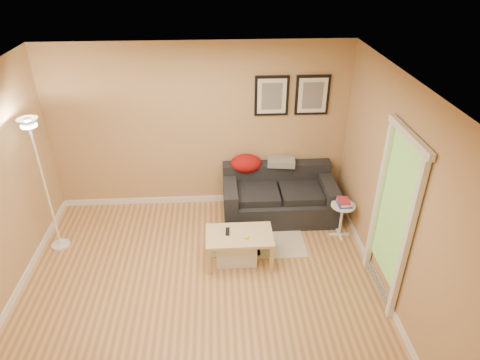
{
  "coord_description": "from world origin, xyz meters",
  "views": [
    {
      "loc": [
        0.26,
        -3.95,
        3.84
      ],
      "look_at": [
        0.55,
        0.85,
        1.05
      ],
      "focal_mm": 31.76,
      "sensor_mm": 36.0,
      "label": 1
    }
  ],
  "objects_px": {
    "coffee_table": "(239,248)",
    "side_table": "(341,220)",
    "floor_lamp": "(46,191)",
    "book_stack": "(344,202)",
    "sofa": "(279,195)",
    "storage_bin": "(236,249)"
  },
  "relations": [
    {
      "from": "coffee_table",
      "to": "side_table",
      "type": "relative_size",
      "value": 1.67
    },
    {
      "from": "coffee_table",
      "to": "floor_lamp",
      "type": "distance_m",
      "value": 2.65
    },
    {
      "from": "side_table",
      "to": "floor_lamp",
      "type": "height_order",
      "value": "floor_lamp"
    },
    {
      "from": "storage_bin",
      "to": "side_table",
      "type": "height_order",
      "value": "side_table"
    },
    {
      "from": "storage_bin",
      "to": "floor_lamp",
      "type": "distance_m",
      "value": 2.62
    },
    {
      "from": "storage_bin",
      "to": "coffee_table",
      "type": "bearing_deg",
      "value": -37.87
    },
    {
      "from": "sofa",
      "to": "book_stack",
      "type": "relative_size",
      "value": 7.07
    },
    {
      "from": "sofa",
      "to": "side_table",
      "type": "distance_m",
      "value": 1.01
    },
    {
      "from": "coffee_table",
      "to": "storage_bin",
      "type": "height_order",
      "value": "coffee_table"
    },
    {
      "from": "book_stack",
      "to": "storage_bin",
      "type": "bearing_deg",
      "value": -150.68
    },
    {
      "from": "side_table",
      "to": "sofa",
      "type": "bearing_deg",
      "value": 145.48
    },
    {
      "from": "sofa",
      "to": "side_table",
      "type": "bearing_deg",
      "value": -34.52
    },
    {
      "from": "side_table",
      "to": "floor_lamp",
      "type": "bearing_deg",
      "value": -179.81
    },
    {
      "from": "book_stack",
      "to": "coffee_table",
      "type": "bearing_deg",
      "value": -149.08
    },
    {
      "from": "floor_lamp",
      "to": "book_stack",
      "type": "bearing_deg",
      "value": 0.43
    },
    {
      "from": "sofa",
      "to": "book_stack",
      "type": "distance_m",
      "value": 1.02
    },
    {
      "from": "floor_lamp",
      "to": "side_table",
      "type": "bearing_deg",
      "value": 0.19
    },
    {
      "from": "side_table",
      "to": "book_stack",
      "type": "height_order",
      "value": "book_stack"
    },
    {
      "from": "sofa",
      "to": "floor_lamp",
      "type": "relative_size",
      "value": 0.87
    },
    {
      "from": "storage_bin",
      "to": "book_stack",
      "type": "bearing_deg",
      "value": 16.51
    },
    {
      "from": "sofa",
      "to": "coffee_table",
      "type": "height_order",
      "value": "sofa"
    },
    {
      "from": "coffee_table",
      "to": "storage_bin",
      "type": "bearing_deg",
      "value": 150.98
    }
  ]
}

